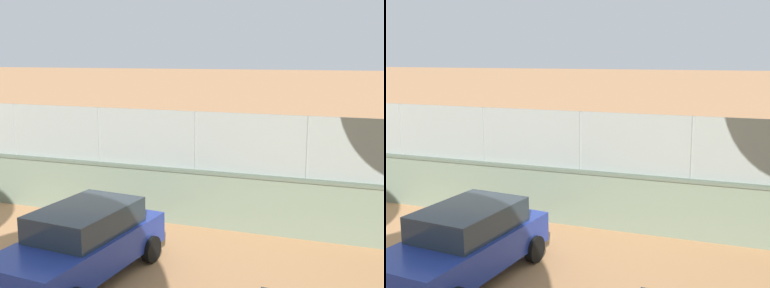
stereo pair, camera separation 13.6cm
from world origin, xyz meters
TOP-DOWN VIEW (x-y plane):
  - ground_plane at (0.00, 0.00)m, footprint 260.00×260.00m
  - perimeter_wall at (-1.50, 10.27)m, footprint 24.63×1.18m
  - fence_panel_on_wall at (-1.50, 10.27)m, footprint 24.20×0.81m
  - player_near_wall_returning at (5.71, 8.11)m, footprint 1.16×0.71m
  - player_at_service_line at (-1.76, -1.74)m, footprint 0.72×0.90m
  - player_baseline_waiting at (-1.69, 1.07)m, footprint 0.73×1.25m
  - courtside_bench at (-2.82, 9.10)m, footprint 1.61×0.43m
  - parked_car_blue at (-0.27, 14.30)m, footprint 2.38×4.36m

SIDE VIEW (x-z plane):
  - ground_plane at x=0.00m, z-range 0.00..0.00m
  - courtside_bench at x=-2.82m, z-range 0.03..0.90m
  - perimeter_wall at x=-1.50m, z-range 0.01..1.60m
  - parked_car_blue at x=-0.27m, z-range 0.03..1.59m
  - player_near_wall_returning at x=5.71m, z-range 0.13..1.67m
  - player_at_service_line at x=-1.76m, z-range 0.13..1.69m
  - player_baseline_waiting at x=-1.69m, z-range 0.14..1.70m
  - fence_panel_on_wall at x=-1.50m, z-range 1.59..3.21m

